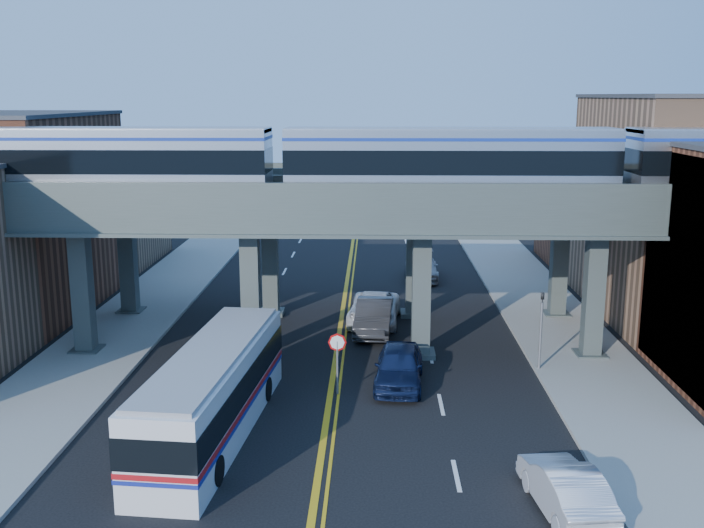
{
  "coord_description": "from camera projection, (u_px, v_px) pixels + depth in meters",
  "views": [
    {
      "loc": [
        1.76,
        -27.55,
        12.11
      ],
      "look_at": [
        0.81,
        6.32,
        4.81
      ],
      "focal_mm": 40.0,
      "sensor_mm": 36.0,
      "label": 1
    }
  ],
  "objects": [
    {
      "name": "car_parked_curb",
      "position": [
        566.0,
        488.0,
        23.12
      ],
      "size": [
        2.18,
        4.77,
        1.52
      ],
      "primitive_type": "imported",
      "rotation": [
        0.0,
        0.0,
        3.27
      ],
      "color": "silver",
      "rests_on": "ground"
    },
    {
      "name": "car_lane_b",
      "position": [
        374.0,
        317.0,
        40.73
      ],
      "size": [
        2.15,
        5.32,
        1.72
      ],
      "primitive_type": "imported",
      "rotation": [
        0.0,
        0.0,
        -0.06
      ],
      "color": "#303033",
      "rests_on": "ground"
    },
    {
      "name": "building_east_c",
      "position": [
        606.0,
        204.0,
        56.41
      ],
      "size": [
        8.0,
        10.0,
        9.0
      ],
      "primitive_type": "cube",
      "color": "brown",
      "rests_on": "ground"
    },
    {
      "name": "building_east_b",
      "position": [
        676.0,
        208.0,
        43.39
      ],
      "size": [
        8.0,
        14.0,
        12.0
      ],
      "primitive_type": "cube",
      "color": "#936A4C",
      "rests_on": "ground"
    },
    {
      "name": "building_west_c",
      "position": [
        98.0,
        208.0,
        57.53
      ],
      "size": [
        8.0,
        10.0,
        8.0
      ],
      "primitive_type": "cube",
      "color": "#936A4C",
      "rests_on": "ground"
    },
    {
      "name": "ground",
      "position": [
        326.0,
        424.0,
        29.52
      ],
      "size": [
        120.0,
        120.0,
        0.0
      ],
      "primitive_type": "plane",
      "color": "black",
      "rests_on": "ground"
    },
    {
      "name": "transit_bus",
      "position": [
        213.0,
        393.0,
        28.35
      ],
      "size": [
        3.65,
        12.04,
        3.05
      ],
      "rotation": [
        0.0,
        0.0,
        1.48
      ],
      "color": "silver",
      "rests_on": "ground"
    },
    {
      "name": "mural_panel",
      "position": [
        686.0,
        279.0,
        32.03
      ],
      "size": [
        0.1,
        9.5,
        9.5
      ],
      "primitive_type": "cube",
      "color": "teal",
      "rests_on": "ground"
    },
    {
      "name": "car_lane_d",
      "position": [
        421.0,
        267.0,
        52.91
      ],
      "size": [
        2.27,
        5.33,
        1.53
      ],
      "primitive_type": "imported",
      "rotation": [
        0.0,
        0.0,
        -0.02
      ],
      "color": "#9F9FA4",
      "rests_on": "ground"
    },
    {
      "name": "building_west_b",
      "position": [
        18.0,
        214.0,
        44.51
      ],
      "size": [
        8.0,
        14.0,
        11.0
      ],
      "primitive_type": "cube",
      "color": "brown",
      "rests_on": "ground"
    },
    {
      "name": "stop_sign",
      "position": [
        337.0,
        354.0,
        32.08
      ],
      "size": [
        0.76,
        0.09,
        2.63
      ],
      "color": "slate",
      "rests_on": "ground"
    },
    {
      "name": "transit_train",
      "position": [
        449.0,
        161.0,
        35.26
      ],
      "size": [
        45.79,
        2.87,
        3.34
      ],
      "color": "black",
      "rests_on": "elevated_viaduct_near"
    },
    {
      "name": "elevated_viaduct_far",
      "position": [
        342.0,
        201.0,
        42.82
      ],
      "size": [
        52.0,
        3.6,
        7.4
      ],
      "color": "#434E4D",
      "rests_on": "ground"
    },
    {
      "name": "traffic_signal",
      "position": [
        541.0,
        322.0,
        34.65
      ],
      "size": [
        0.15,
        0.18,
        4.1
      ],
      "color": "slate",
      "rests_on": "ground"
    },
    {
      "name": "elevated_viaduct_near",
      "position": [
        335.0,
        221.0,
        35.98
      ],
      "size": [
        52.0,
        3.6,
        7.4
      ],
      "color": "#434E4D",
      "rests_on": "ground"
    },
    {
      "name": "car_lane_a",
      "position": [
        399.0,
        366.0,
        33.31
      ],
      "size": [
        2.35,
        5.07,
        1.68
      ],
      "primitive_type": "imported",
      "rotation": [
        0.0,
        0.0,
        -0.07
      ],
      "color": "#111B3E",
      "rests_on": "ground"
    },
    {
      "name": "car_lane_c",
      "position": [
        374.0,
        309.0,
        42.42
      ],
      "size": [
        3.03,
        5.8,
        1.56
      ],
      "primitive_type": "imported",
      "rotation": [
        0.0,
        0.0,
        -0.08
      ],
      "color": "white",
      "rests_on": "ground"
    },
    {
      "name": "sidewalk_east",
      "position": [
        569.0,
        343.0,
        38.96
      ],
      "size": [
        5.0,
        70.0,
        0.16
      ],
      "primitive_type": "cube",
      "color": "gray",
      "rests_on": "ground"
    },
    {
      "name": "sidewalk_west",
      "position": [
        111.0,
        339.0,
        39.59
      ],
      "size": [
        5.0,
        70.0,
        0.16
      ],
      "primitive_type": "cube",
      "color": "gray",
      "rests_on": "ground"
    }
  ]
}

